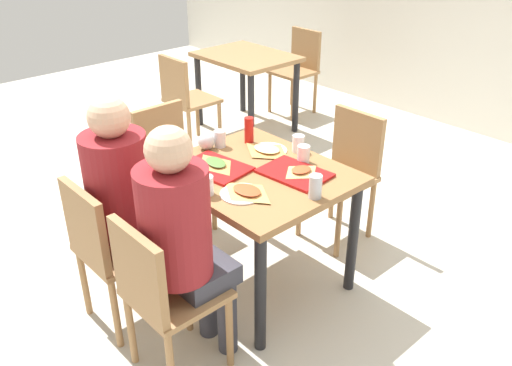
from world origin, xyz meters
TOP-DOWN VIEW (x-y plane):
  - ground_plane at (0.00, 0.00)m, footprint 10.00×10.00m
  - main_table at (0.00, 0.00)m, footprint 0.97×0.84m
  - chair_near_left at (-0.24, -0.80)m, footprint 0.40×0.40m
  - chair_near_right at (0.24, -0.80)m, footprint 0.40×0.40m
  - chair_far_side at (0.00, 0.80)m, footprint 0.40×0.40m
  - chair_left_end at (-0.87, 0.00)m, footprint 0.40×0.40m
  - person_in_red at (-0.24, -0.66)m, footprint 0.32×0.42m
  - person_in_brown_jacket at (0.24, -0.66)m, footprint 0.32×0.42m
  - tray_red_near at (-0.17, -0.15)m, footprint 0.39×0.31m
  - tray_red_far at (0.17, 0.13)m, footprint 0.38×0.29m
  - paper_plate_center at (-0.15, 0.23)m, footprint 0.22×0.22m
  - paper_plate_near_edge at (0.15, -0.23)m, footprint 0.22×0.22m
  - pizza_slice_a at (-0.18, -0.13)m, footprint 0.24×0.17m
  - pizza_slice_b at (0.20, 0.15)m, footprint 0.13×0.17m
  - pizza_slice_c at (-0.14, 0.21)m, footprint 0.25×0.19m
  - pizza_slice_d at (0.16, -0.21)m, footprint 0.24×0.17m
  - plastic_cup_a at (-0.02, 0.36)m, footprint 0.07×0.07m
  - plastic_cup_b at (0.02, -0.36)m, footprint 0.07×0.07m
  - plastic_cup_c at (-0.39, 0.06)m, footprint 0.07×0.07m
  - plastic_cup_d at (0.10, 0.27)m, footprint 0.07×0.07m
  - soda_can at (0.41, 0.02)m, footprint 0.07×0.07m
  - condiment_bottle at (-0.32, 0.23)m, footprint 0.06×0.06m
  - foil_bundle at (-0.41, -0.02)m, footprint 0.10×0.10m
  - background_table at (-1.87, 1.58)m, footprint 0.90×0.70m
  - background_chair_near at (-1.87, 0.84)m, footprint 0.40×0.40m
  - background_chair_far at (-1.87, 2.31)m, footprint 0.40×0.40m

SIDE VIEW (x-z plane):
  - ground_plane at x=0.00m, z-range -0.02..0.00m
  - chair_near_left at x=-0.24m, z-range 0.07..0.93m
  - chair_near_right at x=0.24m, z-range 0.07..0.93m
  - chair_far_side at x=0.00m, z-range 0.07..0.93m
  - chair_left_end at x=-0.87m, z-range 0.07..0.93m
  - background_chair_near at x=-1.87m, z-range 0.07..0.93m
  - background_chair_far at x=-1.87m, z-range 0.07..0.93m
  - background_table at x=-1.87m, z-range 0.24..0.99m
  - main_table at x=0.00m, z-range 0.26..1.00m
  - paper_plate_center at x=-0.15m, z-range 0.74..0.75m
  - paper_plate_near_edge at x=0.15m, z-range 0.74..0.75m
  - tray_red_near at x=-0.17m, z-range 0.74..0.76m
  - tray_red_far at x=0.17m, z-range 0.74..0.76m
  - person_in_red at x=-0.24m, z-range 0.12..1.38m
  - person_in_brown_jacket at x=0.24m, z-range 0.12..1.38m
  - pizza_slice_d at x=0.16m, z-range 0.75..0.77m
  - pizza_slice_c at x=-0.14m, z-range 0.75..0.77m
  - pizza_slice_a at x=-0.18m, z-range 0.76..0.78m
  - pizza_slice_b at x=0.20m, z-range 0.76..0.78m
  - plastic_cup_a at x=-0.02m, z-range 0.74..0.84m
  - plastic_cup_b at x=0.02m, z-range 0.74..0.84m
  - plastic_cup_c at x=-0.39m, z-range 0.74..0.84m
  - plastic_cup_d at x=0.10m, z-range 0.74..0.84m
  - foil_bundle at x=-0.41m, z-range 0.74..0.84m
  - soda_can at x=0.41m, z-range 0.74..0.86m
  - condiment_bottle at x=-0.32m, z-range 0.74..0.90m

